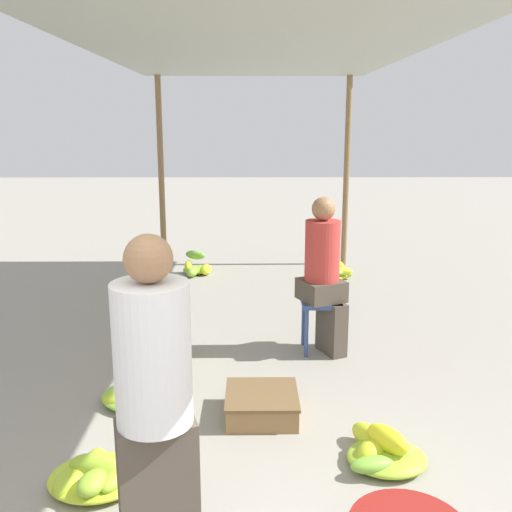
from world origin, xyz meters
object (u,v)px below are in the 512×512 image
Objects in this scene: banana_pile_left_2 at (97,475)px; banana_pile_right_1 at (334,270)px; vendor_foreground at (155,404)px; vendor_seated at (324,272)px; banana_pile_left_0 at (158,352)px; banana_pile_left_3 at (196,268)px; banana_pile_right_0 at (383,452)px; crate_near at (262,404)px; stool at (321,311)px; banana_pile_left_1 at (144,392)px.

banana_pile_right_1 reaches higher than banana_pile_left_2.
vendor_seated is at bearing 67.33° from vendor_foreground.
banana_pile_left_2 is (-0.44, 0.57, -0.73)m from vendor_foreground.
banana_pile_left_3 is at bearing 88.90° from banana_pile_left_0.
vendor_foreground reaches higher than vendor_seated.
banana_pile_right_0 is at bearing -84.89° from vendor_seated.
banana_pile_right_0 is (1.57, -1.51, -0.01)m from banana_pile_left_0.
banana_pile_right_0 is 0.91m from crate_near.
vendor_seated is (1.04, 2.49, -0.08)m from vendor_foreground.
vendor_foreground is 1.60m from banana_pile_right_0.
stool is 1.31m from crate_near.
vendor_foreground is 3.40× the size of banana_pile_left_3.
vendor_foreground is at bearing -109.82° from crate_near.
banana_pile_left_2 is at bearing -172.71° from banana_pile_right_0.
stool is at bearing -100.86° from banana_pile_right_1.
banana_pile_left_3 is 0.94× the size of banana_pile_right_1.
vendor_foreground is 3.11× the size of crate_near.
crate_near is at bearing -105.69° from banana_pile_right_1.
stool is at bearing 8.59° from banana_pile_left_0.
banana_pile_left_0 is at bearing 132.43° from crate_near.
stool reaches higher than banana_pile_left_0.
stool is 0.86× the size of banana_pile_right_0.
banana_pile_left_2 is (-1.48, -1.92, -0.65)m from vendor_seated.
banana_pile_right_1 is at bearing 79.64° from vendor_seated.
banana_pile_left_2 is at bearing -114.03° from banana_pile_right_1.
banana_pile_right_0 reaches higher than banana_pile_left_1.
stool reaches higher than banana_pile_right_0.
crate_near is (0.93, 0.77, 0.02)m from banana_pile_left_2.
banana_pile_right_0 is (1.64, 0.21, 0.01)m from banana_pile_left_2.
banana_pile_right_0 is at bearing 33.25° from vendor_foreground.
stool is 0.81× the size of banana_pile_left_0.
banana_pile_left_2 reaches higher than crate_near.
banana_pile_left_1 is 1.34× the size of banana_pile_left_3.
vendor_seated is 2.28× the size of banana_pile_left_2.
banana_pile_left_0 is 0.72m from banana_pile_left_1.
vendor_foreground is 5.19m from banana_pile_left_3.
stool is 2.97m from banana_pile_left_3.
banana_pile_right_1 reaches higher than crate_near.
banana_pile_left_3 is (0.04, 3.56, 0.02)m from banana_pile_left_1.
banana_pile_left_0 is 1.05× the size of banana_pile_right_0.
stool is at bearing 33.93° from banana_pile_left_1.
crate_near is (0.86, -0.95, 0.01)m from banana_pile_left_0.
banana_pile_right_0 is at bearing -43.77° from banana_pile_left_0.
banana_pile_left_3 is (0.05, 2.84, 0.01)m from banana_pile_left_0.
banana_pile_left_2 is at bearing -92.10° from banana_pile_left_0.
banana_pile_left_0 is at bearing -171.88° from vendor_seated.
banana_pile_left_3 is 0.91× the size of crate_near.
crate_near is (-0.56, -1.15, -0.64)m from vendor_seated.
banana_pile_right_1 is at bearing -7.79° from banana_pile_left_3.
vendor_seated reaches higher than crate_near.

